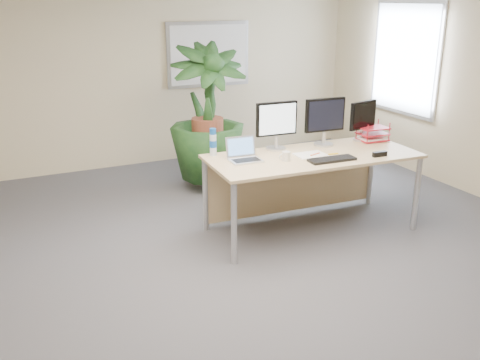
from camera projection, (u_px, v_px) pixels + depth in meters
name	position (u px, v px, depth m)	size (l,w,h in m)	color
floor	(258.00, 289.00, 4.55)	(8.00, 8.00, 0.00)	#444348
back_wall	(129.00, 72.00, 7.53)	(7.00, 0.04, 2.70)	beige
whiteboard	(209.00, 54.00, 7.93)	(1.30, 0.04, 0.95)	#ABACB0
window	(405.00, 58.00, 7.42)	(0.04, 1.30, 1.55)	#ABACB0
desk	(306.00, 168.00, 5.61)	(2.21, 1.03, 0.83)	#D5B27D
floor_plant	(208.00, 132.00, 6.71)	(0.84, 0.84, 1.50)	#133617
monitor_left	(277.00, 123.00, 5.55)	(0.45, 0.21, 0.50)	#BBBCC1
monitor_right	(325.00, 119.00, 5.71)	(0.46, 0.21, 0.51)	#BBBCC1
monitor_dark	(363.00, 118.00, 5.92)	(0.39, 0.18, 0.44)	#BBBCC1
laptop	(244.00, 154.00, 5.26)	(0.32, 0.29, 0.22)	silver
keyboard	(332.00, 159.00, 5.25)	(0.48, 0.16, 0.03)	black
coffee_mug	(286.00, 156.00, 5.24)	(0.12, 0.08, 0.09)	silver
spiral_notebook	(311.00, 155.00, 5.42)	(0.31, 0.23, 0.01)	white
orange_pen	(315.00, 154.00, 5.41)	(0.01, 0.01, 0.14)	#FC5A1C
yellow_highlighter	(333.00, 154.00, 5.46)	(0.01, 0.01, 0.11)	yellow
water_bottle	(213.00, 143.00, 5.39)	(0.07, 0.07, 0.28)	silver
letter_tray	(372.00, 135.00, 5.97)	(0.33, 0.26, 0.15)	red
stapler	(380.00, 154.00, 5.38)	(0.16, 0.04, 0.05)	black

